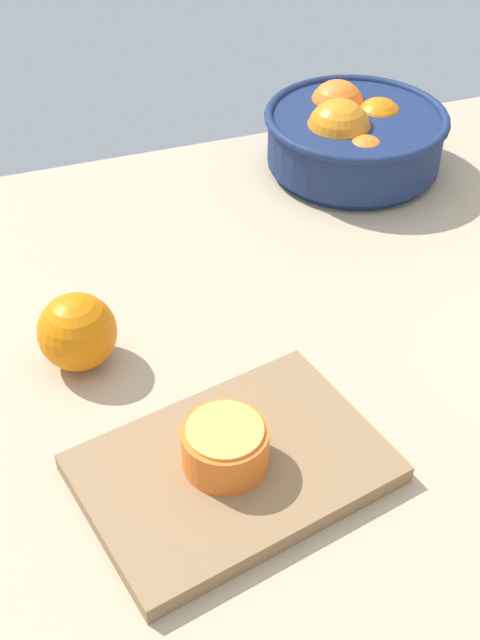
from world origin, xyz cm
name	(u,v)px	position (x,y,z in cm)	size (l,w,h in cm)	color
ground_plane	(206,374)	(0.00, 0.00, -1.50)	(128.80, 90.40, 3.00)	tan
fruit_bowl	(353,136)	(31.04, 31.42, 5.06)	(24.95, 24.95, 11.24)	navy
cutting_board	(233,468)	(-2.05, -14.91, 0.94)	(26.66, 18.29, 1.88)	olive
orange_half_0	(225,446)	(-2.69, -14.70, 4.04)	(7.79, 7.79, 4.39)	orange
loose_orange_3	(77,332)	(-12.13, 4.60, 4.07)	(8.14, 8.14, 8.14)	orange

